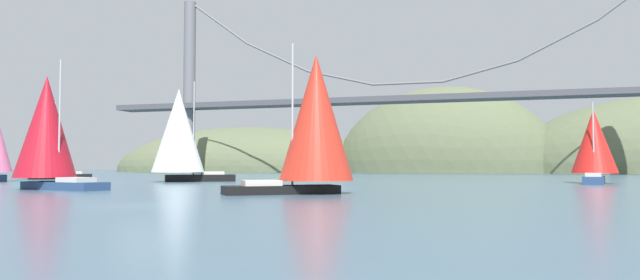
% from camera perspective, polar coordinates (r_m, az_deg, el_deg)
% --- Properties ---
extents(ground_plane, '(360.00, 360.00, 0.00)m').
position_cam_1_polar(ground_plane, '(27.65, -17.76, -6.38)').
color(ground_plane, '#426075').
extents(headland_left, '(86.00, 44.00, 27.17)m').
position_cam_1_polar(headland_left, '(172.87, -7.66, -3.21)').
color(headland_left, '#5B6647').
rests_on(headland_left, ground_plane).
extents(headland_center, '(61.08, 44.00, 47.30)m').
position_cam_1_polar(headland_center, '(158.21, 12.63, -3.23)').
color(headland_center, '#5B6647').
rests_on(headland_center, ground_plane).
extents(suspension_bridge, '(139.13, 6.00, 41.08)m').
position_cam_1_polar(suspension_bridge, '(119.92, 8.89, 5.04)').
color(suspension_bridge, slate).
rests_on(suspension_bridge, ground_plane).
extents(sailboat_crimson_sail, '(9.35, 5.72, 10.26)m').
position_cam_1_polar(sailboat_crimson_sail, '(49.78, -26.00, 0.90)').
color(sailboat_crimson_sail, navy).
rests_on(sailboat_crimson_sail, ground_plane).
extents(sailboat_scarlet_sail, '(9.22, 8.12, 10.08)m').
position_cam_1_polar(sailboat_scarlet_sail, '(37.90, -0.58, 2.00)').
color(sailboat_scarlet_sail, black).
rests_on(sailboat_scarlet_sail, ground_plane).
extents(sailboat_red_spinnaker, '(5.42, 8.32, 8.43)m').
position_cam_1_polar(sailboat_red_spinnaker, '(65.57, 26.10, -0.35)').
color(sailboat_red_spinnaker, navy).
rests_on(sailboat_red_spinnaker, ground_plane).
extents(sailboat_white_mainsail, '(10.21, 8.75, 11.77)m').
position_cam_1_polar(sailboat_white_mainsail, '(67.27, -14.12, 0.76)').
color(sailboat_white_mainsail, black).
rests_on(sailboat_white_mainsail, ground_plane).
extents(sailboat_teal_sail, '(10.12, 9.89, 10.96)m').
position_cam_1_polar(sailboat_teal_sail, '(87.96, -26.49, 0.01)').
color(sailboat_teal_sail, black).
rests_on(sailboat_teal_sail, ground_plane).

